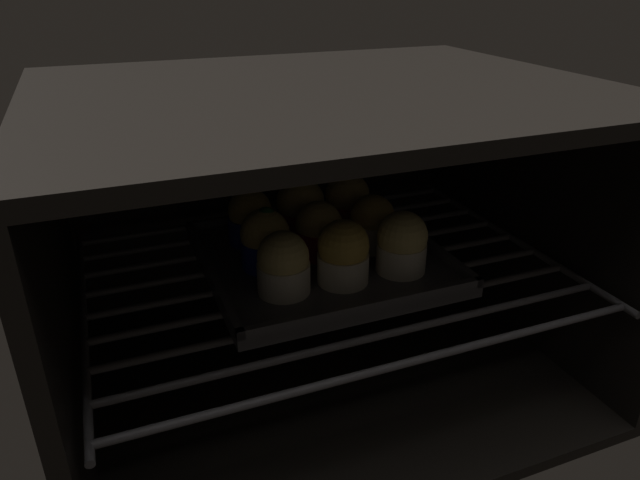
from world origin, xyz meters
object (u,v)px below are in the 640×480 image
object	(u,v)px
muffin_row0_col0	(283,265)
muffin_row2_col1	(302,208)
muffin_row2_col2	(347,201)
baking_tray	(320,259)
muffin_row0_col2	(402,244)
muffin_row0_col1	(345,253)
muffin_row1_col2	(372,224)
muffin_row2_col0	(250,218)
muffin_row1_col1	(321,230)
muffin_row1_col0	(265,240)

from	to	relation	value
muffin_row0_col0	muffin_row2_col1	xyz separation A→B (cm)	(6.89, 13.24, 0.38)
muffin_row2_col2	baking_tray	bearing A→B (deg)	-133.67
baking_tray	muffin_row2_col1	distance (cm)	7.89
muffin_row0_col0	muffin_row0_col2	xyz separation A→B (cm)	(13.84, -0.35, 0.15)
baking_tray	muffin_row0_col1	bearing A→B (deg)	-88.33
muffin_row1_col2	muffin_row0_col0	bearing A→B (deg)	-154.59
muffin_row0_col2	muffin_row0_col0	bearing A→B (deg)	178.55
muffin_row0_col1	muffin_row2_col0	size ratio (longest dim) A/B	1.05
muffin_row0_col2	muffin_row2_col0	bearing A→B (deg)	135.37
muffin_row1_col1	baking_tray	bearing A→B (deg)	-131.38
muffin_row0_col1	muffin_row1_col1	distance (cm)	7.14
baking_tray	muffin_row2_col0	size ratio (longest dim) A/B	3.95
muffin_row0_col0	muffin_row1_col0	distance (cm)	6.30
muffin_row0_col0	muffin_row1_col1	distance (cm)	9.77
muffin_row1_col0	muffin_row1_col2	bearing A→B (deg)	0.50
muffin_row0_col1	muffin_row2_col1	xyz separation A→B (cm)	(0.00, 13.54, 0.17)
muffin_row0_col0	muffin_row2_col1	distance (cm)	14.92
muffin_row0_col1	muffin_row1_col0	size ratio (longest dim) A/B	1.01
muffin_row0_col1	muffin_row1_col2	bearing A→B (deg)	45.41
muffin_row1_col0	muffin_row1_col2	world-z (taller)	muffin_row1_col0
muffin_row0_col1	muffin_row1_col0	distance (cm)	9.59
muffin_row1_col2	muffin_row2_col0	bearing A→B (deg)	153.11
muffin_row0_col1	muffin_row0_col0	bearing A→B (deg)	177.47
muffin_row0_col0	muffin_row2_col2	size ratio (longest dim) A/B	0.89
muffin_row0_col1	muffin_row0_col2	bearing A→B (deg)	-0.37
muffin_row2_col2	muffin_row1_col2	bearing A→B (deg)	-87.32
muffin_row0_col1	muffin_row0_col2	xyz separation A→B (cm)	(6.95, -0.05, -0.06)
muffin_row1_col1	muffin_row2_col1	bearing A→B (deg)	90.95
baking_tray	muffin_row1_col2	distance (cm)	7.70
muffin_row1_col2	muffin_row2_col0	distance (cm)	15.07
muffin_row0_col2	muffin_row1_col0	distance (cm)	15.41
muffin_row0_col2	muffin_row2_col0	xyz separation A→B (cm)	(-13.76, 13.58, -0.15)
muffin_row0_col0	muffin_row2_col2	world-z (taller)	muffin_row2_col2
muffin_row0_col2	muffin_row2_col2	size ratio (longest dim) A/B	0.92
muffin_row0_col0	muffin_row2_col0	size ratio (longest dim) A/B	1.00
muffin_row0_col2	muffin_row0_col1	bearing A→B (deg)	179.63
baking_tray	muffin_row1_col1	size ratio (longest dim) A/B	4.06
muffin_row2_col0	muffin_row0_col2	bearing A→B (deg)	-44.63
baking_tray	muffin_row0_col2	size ratio (longest dim) A/B	3.81
muffin_row0_col0	muffin_row1_col0	xyz separation A→B (cm)	(-0.07, 6.30, 0.15)
baking_tray	muffin_row0_col1	world-z (taller)	muffin_row0_col1
muffin_row0_col2	muffin_row1_col2	world-z (taller)	muffin_row0_col2
muffin_row1_col2	baking_tray	bearing A→B (deg)	179.49
muffin_row2_col1	muffin_row2_col0	bearing A→B (deg)	-179.99
muffin_row2_col1	muffin_row0_col1	bearing A→B (deg)	-90.00
muffin_row2_col2	muffin_row1_col0	bearing A→B (deg)	-152.19
muffin_row0_col1	muffin_row1_col2	world-z (taller)	muffin_row0_col1
muffin_row0_col0	muffin_row1_col0	world-z (taller)	muffin_row1_col0
baking_tray	muffin_row1_col1	xyz separation A→B (cm)	(0.31, 0.35, 3.57)
muffin_row0_col0	muffin_row1_col0	bearing A→B (deg)	90.64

